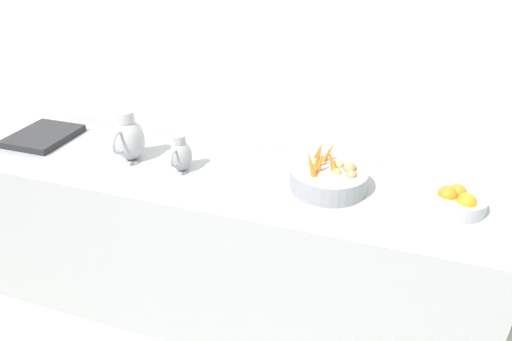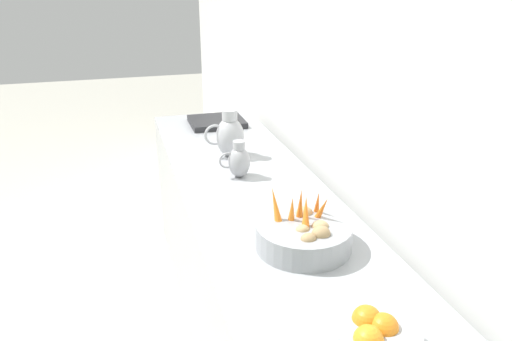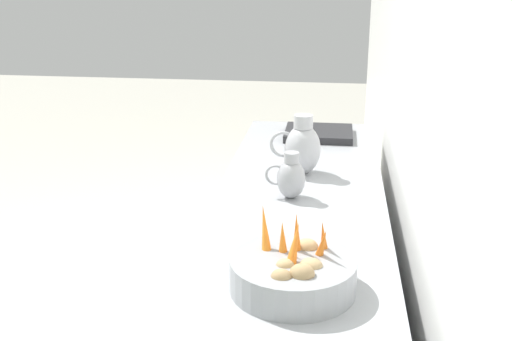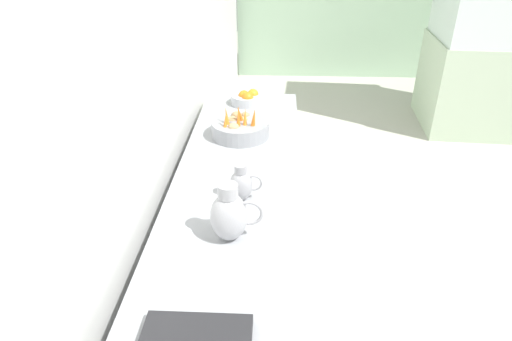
{
  "view_description": "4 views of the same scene",
  "coord_description": "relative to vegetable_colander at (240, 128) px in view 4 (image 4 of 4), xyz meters",
  "views": [
    {
      "loc": [
        0.2,
        0.57,
        1.93
      ],
      "look_at": [
        -1.42,
        0.04,
        0.98
      ],
      "focal_mm": 31.46,
      "sensor_mm": 36.0,
      "label": 1
    },
    {
      "loc": [
        -0.95,
        1.76,
        1.81
      ],
      "look_at": [
        -1.48,
        -0.08,
        1.03
      ],
      "focal_mm": 34.39,
      "sensor_mm": 36.0,
      "label": 2
    },
    {
      "loc": [
        -1.64,
        1.86,
        1.75
      ],
      "look_at": [
        -1.37,
        -0.19,
        1.05
      ],
      "focal_mm": 43.99,
      "sensor_mm": 36.0,
      "label": 3
    },
    {
      "loc": [
        -1.33,
        -2.1,
        2.02
      ],
      "look_at": [
        -1.42,
        -0.24,
        0.98
      ],
      "focal_mm": 31.24,
      "sensor_mm": 36.0,
      "label": 4
    }
  ],
  "objects": [
    {
      "name": "metal_pitcher_tall",
      "position": [
        0.04,
        -0.99,
        0.06
      ],
      "size": [
        0.21,
        0.15,
        0.25
      ],
      "color": "#A3A3A8",
      "rests_on": "prep_counter"
    },
    {
      "name": "vegetable_colander",
      "position": [
        0.0,
        0.0,
        0.0
      ],
      "size": [
        0.35,
        0.35,
        0.22
      ],
      "color": "gray",
      "rests_on": "prep_counter"
    },
    {
      "name": "tile_wall_left",
      "position": [
        -0.41,
        -0.05,
        0.56
      ],
      "size": [
        0.1,
        7.91,
        3.0
      ],
      "primitive_type": "cube",
      "color": "white",
      "rests_on": "ground_plane"
    },
    {
      "name": "prep_counter",
      "position": [
        0.03,
        -0.55,
        -0.5
      ],
      "size": [
        0.66,
        2.61,
        0.89
      ],
      "primitive_type": "cube",
      "color": "#9EA0A5",
      "rests_on": "ground_plane"
    },
    {
      "name": "orange_bowl",
      "position": [
        0.01,
        0.54,
        -0.01
      ],
      "size": [
        0.22,
        0.22,
        0.1
      ],
      "color": "#ADAFB5",
      "rests_on": "prep_counter"
    },
    {
      "name": "metal_pitcher_short",
      "position": [
        0.06,
        -0.69,
        0.03
      ],
      "size": [
        0.15,
        0.11,
        0.18
      ],
      "color": "#939399",
      "rests_on": "prep_counter"
    },
    {
      "name": "glass_block_booth",
      "position": [
        2.46,
        2.34,
        0.22
      ],
      "size": [
        1.33,
        1.16,
        2.34
      ],
      "color": "#ADC1A3",
      "rests_on": "ground_plane"
    },
    {
      "name": "ground_plane",
      "position": [
        1.54,
        -0.34,
        -0.94
      ],
      "size": [
        14.79,
        14.79,
        0.0
      ],
      "primitive_type": "plane",
      "color": "#ADAA9E"
    }
  ]
}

